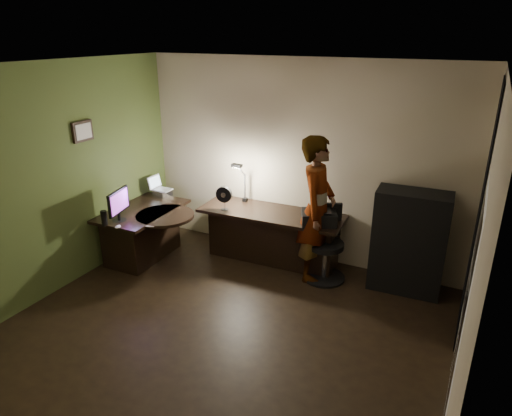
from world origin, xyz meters
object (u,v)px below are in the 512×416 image
at_px(office_chair, 326,245).
at_px(person, 317,209).
at_px(desk_right, 271,237).
at_px(desk_left, 144,234).
at_px(monitor, 118,210).
at_px(cabinet, 409,242).

xyz_separation_m(office_chair, person, (-0.15, 0.01, 0.45)).
bearing_deg(desk_right, office_chair, -11.52).
distance_m(desk_right, office_chair, 0.84).
xyz_separation_m(desk_left, monitor, (-0.02, -0.42, 0.50)).
relative_size(monitor, office_chair, 0.48).
height_order(cabinet, office_chair, cabinet).
xyz_separation_m(monitor, office_chair, (2.46, 0.99, -0.38)).
xyz_separation_m(desk_right, monitor, (-1.64, -1.12, 0.49)).
distance_m(desk_left, cabinet, 3.49).
bearing_deg(office_chair, person, 153.50).
xyz_separation_m(desk_right, cabinet, (1.78, 0.08, 0.27)).
xyz_separation_m(desk_right, office_chair, (0.82, -0.13, 0.12)).
distance_m(desk_left, office_chair, 2.51).
relative_size(desk_right, person, 1.05).
bearing_deg(monitor, office_chair, 8.19).
height_order(monitor, office_chair, monitor).
bearing_deg(desk_right, cabinet, 0.17).
height_order(desk_left, monitor, monitor).
distance_m(desk_left, person, 2.43).
bearing_deg(office_chair, desk_left, 170.81).
relative_size(cabinet, office_chair, 1.32).
xyz_separation_m(desk_left, cabinet, (3.40, 0.78, 0.27)).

